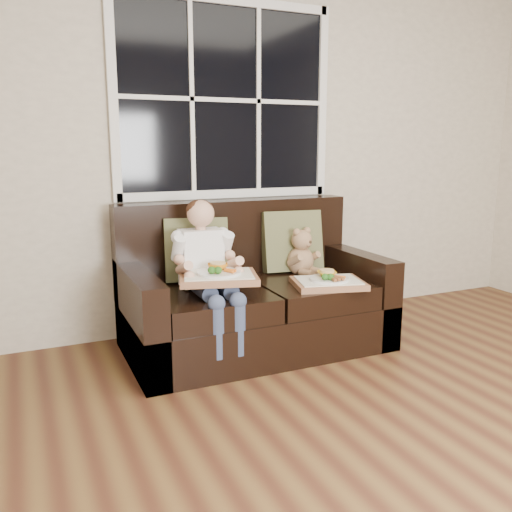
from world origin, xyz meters
name	(u,v)px	position (x,y,z in m)	size (l,w,h in m)	color
window_back	(225,100)	(-0.46, 2.48, 1.65)	(1.62, 0.04, 1.37)	black
loveseat	(252,301)	(-0.46, 2.02, 0.31)	(1.70, 0.92, 0.96)	black
pillow_left	(196,250)	(-0.80, 2.17, 0.66)	(0.45, 0.27, 0.43)	#60623D
pillow_right	(292,241)	(-0.08, 2.17, 0.66)	(0.45, 0.25, 0.44)	#60623D
child	(206,260)	(-0.82, 1.90, 0.64)	(0.38, 0.59, 0.86)	white
teddy_bear	(301,255)	(-0.07, 2.06, 0.59)	(0.23, 0.28, 0.34)	#9E7D53
tray_left	(218,276)	(-0.80, 1.74, 0.58)	(0.54, 0.46, 0.10)	#8F6041
tray_right	(328,282)	(-0.08, 1.68, 0.48)	(0.51, 0.43, 0.10)	#8F6041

